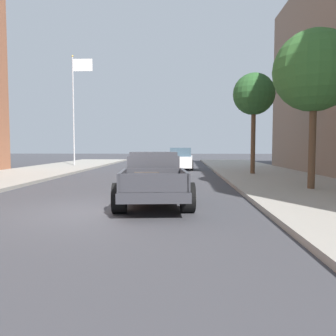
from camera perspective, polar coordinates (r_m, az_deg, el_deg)
ground_plane at (r=9.22m, az=-12.52°, el=-7.31°), size 140.00×140.00×0.00m
hotrod_truck_gunmetal at (r=10.35m, az=-2.52°, el=-1.81°), size 2.47×5.04×1.58m
car_background_white at (r=25.29m, az=2.24°, el=1.50°), size 1.98×4.35×1.65m
flagpole at (r=29.43m, az=-15.50°, el=11.45°), size 1.74×0.16×9.16m
street_tree_nearest at (r=14.00m, az=23.77°, el=14.93°), size 3.03×3.03×5.93m
street_tree_second at (r=20.48m, az=14.50°, el=12.06°), size 2.43×2.43×5.87m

